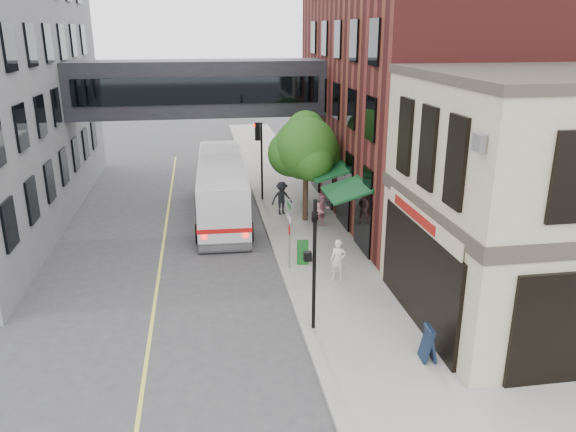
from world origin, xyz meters
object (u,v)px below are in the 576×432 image
object	(u,v)px
pedestrian_b	(323,210)
pedestrian_c	(282,198)
bus	(222,186)
newspaper_box	(303,252)
sandwich_board	(428,343)
pedestrian_a	(338,260)

from	to	relation	value
pedestrian_b	pedestrian_c	size ratio (longest dim) A/B	0.96
bus	pedestrian_c	xyz separation A→B (m)	(3.12, -0.70, -0.63)
bus	newspaper_box	distance (m)	8.05
sandwich_board	bus	bearing A→B (deg)	113.01
pedestrian_c	bus	bearing A→B (deg)	155.19
pedestrian_a	newspaper_box	distance (m)	2.21
pedestrian_c	newspaper_box	bearing A→B (deg)	-102.95
pedestrian_a	pedestrian_b	bearing A→B (deg)	102.44
sandwich_board	pedestrian_c	bearing A→B (deg)	102.40
pedestrian_b	pedestrian_c	xyz separation A→B (m)	(-1.74, 2.23, 0.04)
bus	pedestrian_a	size ratio (longest dim) A/B	6.68
pedestrian_c	sandwich_board	size ratio (longest dim) A/B	1.65
bus	sandwich_board	xyz separation A→B (m)	(5.43, -15.22, -0.98)
pedestrian_a	pedestrian_b	xyz separation A→B (m)	(0.77, 6.35, 0.03)
pedestrian_b	newspaper_box	size ratio (longest dim) A/B	1.77
bus	sandwich_board	size ratio (longest dim) A/B	10.27
pedestrian_c	pedestrian_a	bearing A→B (deg)	-95.66
pedestrian_a	pedestrian_b	distance (m)	6.40
pedestrian_a	newspaper_box	size ratio (longest dim) A/B	1.72
pedestrian_c	sandwich_board	distance (m)	14.70
bus	newspaper_box	bearing A→B (deg)	-67.68
pedestrian_c	sandwich_board	xyz separation A→B (m)	(2.30, -14.52, -0.36)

